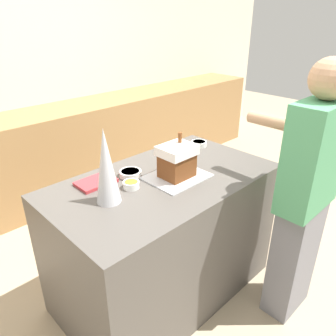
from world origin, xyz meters
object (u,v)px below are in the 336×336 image
object	(u,v)px
candy_bowl_behind_tray	(199,143)
candy_bowl_far_left	(184,151)
baking_tray	(177,177)
decorative_tree	(106,166)
candy_bowl_far_right	(130,173)
person	(305,198)
cookbook	(96,182)
gingerbread_house	(177,160)
candy_bowl_center_rear	(131,184)

from	to	relation	value
candy_bowl_behind_tray	candy_bowl_far_left	bearing A→B (deg)	-171.52
baking_tray	candy_bowl_far_left	size ratio (longest dim) A/B	2.69
decorative_tree	candy_bowl_far_right	distance (m)	0.36
decorative_tree	person	xyz separation A→B (m)	(0.88, -0.68, -0.26)
baking_tray	candy_bowl_behind_tray	size ratio (longest dim) A/B	3.13
candy_bowl_far_left	decorative_tree	bearing A→B (deg)	-167.99
baking_tray	cookbook	size ratio (longest dim) A/B	1.63
person	candy_bowl_behind_tray	bearing A→B (deg)	85.34
baking_tray	gingerbread_house	xyz separation A→B (m)	(0.00, 0.00, 0.11)
candy_bowl_behind_tray	cookbook	distance (m)	0.89
candy_bowl_behind_tray	decorative_tree	bearing A→B (deg)	-168.72
candy_bowl_far_left	person	size ratio (longest dim) A/B	0.08
baking_tray	candy_bowl_far_left	xyz separation A→B (m)	(0.29, 0.22, 0.02)
candy_bowl_center_rear	cookbook	size ratio (longest dim) A/B	0.42
candy_bowl_center_rear	candy_bowl_behind_tray	bearing A→B (deg)	11.52
candy_bowl_far_right	gingerbread_house	bearing A→B (deg)	-47.09
candy_bowl_center_rear	candy_bowl_far_right	world-z (taller)	candy_bowl_center_rear
candy_bowl_far_right	person	distance (m)	1.04
decorative_tree	baking_tray	bearing A→B (deg)	-6.87
gingerbread_house	candy_bowl_far_left	xyz separation A→B (m)	(0.29, 0.22, -0.09)
candy_bowl_behind_tray	cookbook	bearing A→B (deg)	178.12
gingerbread_house	person	world-z (taller)	person
candy_bowl_behind_tray	candy_bowl_far_right	distance (m)	0.68
candy_bowl_center_rear	candy_bowl_far_left	world-z (taller)	candy_bowl_far_left
gingerbread_house	candy_bowl_far_right	distance (m)	0.30
candy_bowl_far_right	candy_bowl_far_left	bearing A→B (deg)	0.69
candy_bowl_behind_tray	person	world-z (taller)	person
candy_bowl_center_rear	person	size ratio (longest dim) A/B	0.06
candy_bowl_behind_tray	candy_bowl_center_rear	distance (m)	0.79
baking_tray	cookbook	world-z (taller)	cookbook
candy_bowl_far_right	decorative_tree	bearing A→B (deg)	-149.92
gingerbread_house	decorative_tree	world-z (taller)	decorative_tree
person	decorative_tree	bearing A→B (deg)	142.14
baking_tray	gingerbread_house	distance (m)	0.11
decorative_tree	candy_bowl_far_left	distance (m)	0.79
cookbook	candy_bowl_far_left	bearing A→B (deg)	-4.82
decorative_tree	candy_bowl_center_rear	xyz separation A→B (m)	(0.18, 0.03, -0.18)
baking_tray	decorative_tree	xyz separation A→B (m)	(-0.46, 0.06, 0.20)
decorative_tree	cookbook	bearing A→B (deg)	74.88
candy_bowl_center_rear	person	xyz separation A→B (m)	(0.70, -0.71, -0.07)
cookbook	candy_bowl_center_rear	bearing A→B (deg)	-57.97
candy_bowl_far_left	baking_tray	bearing A→B (deg)	-143.57
candy_bowl_far_right	cookbook	xyz separation A→B (m)	(-0.21, 0.06, -0.01)
candy_bowl_center_rear	candy_bowl_far_left	distance (m)	0.59
candy_bowl_center_rear	candy_bowl_far_right	bearing A→B (deg)	53.60
gingerbread_house	candy_bowl_center_rear	size ratio (longest dim) A/B	2.76
candy_bowl_center_rear	gingerbread_house	bearing A→B (deg)	-17.00
baking_tray	gingerbread_house	bearing A→B (deg)	27.99
decorative_tree	cookbook	xyz separation A→B (m)	(0.06, 0.22, -0.20)
candy_bowl_far_left	cookbook	size ratio (longest dim) A/B	0.61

